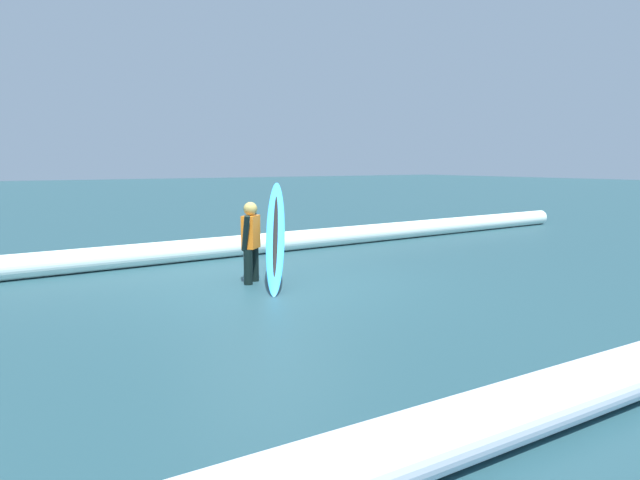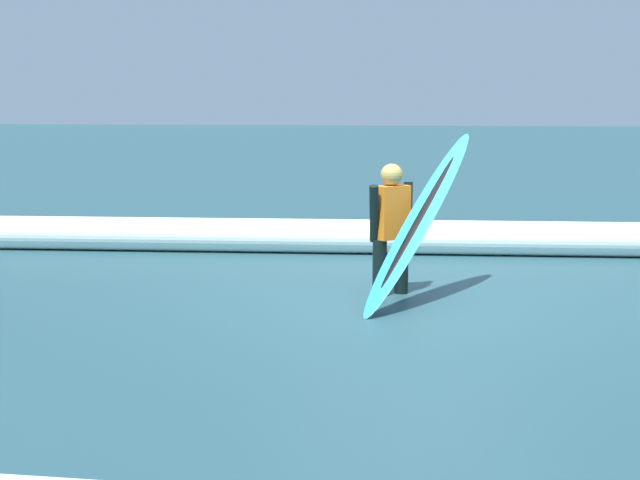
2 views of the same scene
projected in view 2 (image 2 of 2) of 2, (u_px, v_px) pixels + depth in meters
ground_plane at (412, 300)px, 8.99m from camera, size 120.71×120.71×0.00m
surfer at (391, 223)px, 9.12m from camera, size 0.41×0.50×1.31m
surfboard at (419, 220)px, 8.77m from camera, size 1.16×1.70×1.61m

